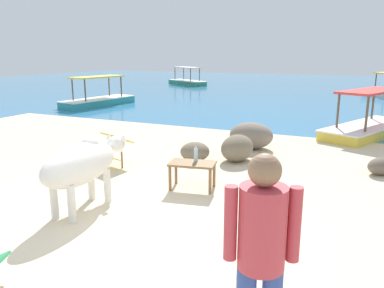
{
  "coord_description": "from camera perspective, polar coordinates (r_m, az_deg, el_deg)",
  "views": [
    {
      "loc": [
        2.75,
        -3.59,
        2.28
      ],
      "look_at": [
        -0.26,
        3.0,
        0.55
      ],
      "focal_mm": 35.57,
      "sensor_mm": 36.0,
      "label": 1
    }
  ],
  "objects": [
    {
      "name": "sand_beach",
      "position": [
        5.05,
        -11.86,
        -13.44
      ],
      "size": [
        18.0,
        14.0,
        0.04
      ],
      "primitive_type": "cube",
      "color": "beige",
      "rests_on": "ground"
    },
    {
      "name": "water_surface",
      "position": [
        25.84,
        18.51,
        7.68
      ],
      "size": [
        60.0,
        36.0,
        0.03
      ],
      "primitive_type": "cube",
      "color": "teal",
      "rests_on": "ground"
    },
    {
      "name": "cow",
      "position": [
        5.7,
        -16.09,
        -2.86
      ],
      "size": [
        0.59,
        1.86,
        1.05
      ],
      "rotation": [
        0.0,
        0.0,
        1.6
      ],
      "color": "silver",
      "rests_on": "sand_beach"
    },
    {
      "name": "low_bench_table",
      "position": [
        6.38,
        0.05,
        -3.47
      ],
      "size": [
        0.83,
        0.57,
        0.46
      ],
      "rotation": [
        0.0,
        0.0,
        0.19
      ],
      "color": "brown",
      "rests_on": "sand_beach"
    },
    {
      "name": "bottle",
      "position": [
        6.4,
        0.58,
        -1.59
      ],
      "size": [
        0.07,
        0.07,
        0.3
      ],
      "color": "#A3C6D1",
      "rests_on": "low_bench_table"
    },
    {
      "name": "deck_chair_far",
      "position": [
        7.83,
        -12.01,
        -0.57
      ],
      "size": [
        0.73,
        0.89,
        0.68
      ],
      "rotation": [
        0.0,
        0.0,
        4.42
      ],
      "color": "brown",
      "rests_on": "sand_beach"
    },
    {
      "name": "person_standing",
      "position": [
        2.7,
        10.32,
        -15.37
      ],
      "size": [
        0.48,
        0.32,
        1.62
      ],
      "rotation": [
        0.0,
        0.0,
        5.09
      ],
      "color": "#334C99",
      "rests_on": "sand_beach"
    },
    {
      "name": "shore_rock_large",
      "position": [
        8.1,
        0.44,
        -1.15
      ],
      "size": [
        0.71,
        0.72,
        0.4
      ],
      "primitive_type": "ellipsoid",
      "rotation": [
        0.0,
        0.0,
        1.42
      ],
      "color": "#756651",
      "rests_on": "sand_beach"
    },
    {
      "name": "shore_rock_medium",
      "position": [
        8.13,
        6.8,
        -0.6
      ],
      "size": [
        0.72,
        0.95,
        0.56
      ],
      "primitive_type": "ellipsoid",
      "rotation": [
        0.0,
        0.0,
        1.48
      ],
      "color": "#756651",
      "rests_on": "sand_beach"
    },
    {
      "name": "shore_rock_small",
      "position": [
        9.26,
        8.85,
        1.26
      ],
      "size": [
        1.06,
        0.87,
        0.63
      ],
      "primitive_type": "ellipsoid",
      "rotation": [
        0.0,
        0.0,
        0.02
      ],
      "color": "gray",
      "rests_on": "sand_beach"
    },
    {
      "name": "shore_rock_flat",
      "position": [
        8.04,
        26.44,
        -3.0
      ],
      "size": [
        0.65,
        0.69,
        0.32
      ],
      "primitive_type": "ellipsoid",
      "rotation": [
        0.0,
        0.0,
        0.94
      ],
      "color": "#6B5B4C",
      "rests_on": "sand_beach"
    },
    {
      "name": "boat_green",
      "position": [
        28.66,
        -0.76,
        9.44
      ],
      "size": [
        3.72,
        2.93,
        1.29
      ],
      "rotation": [
        0.0,
        0.0,
        5.72
      ],
      "color": "#338E66",
      "rests_on": "water_surface"
    },
    {
      "name": "boat_yellow",
      "position": [
        11.79,
        24.93,
        2.46
      ],
      "size": [
        2.53,
        3.83,
        1.29
      ],
      "rotation": [
        0.0,
        0.0,
        1.16
      ],
      "color": "gold",
      "rests_on": "water_surface"
    },
    {
      "name": "boat_teal",
      "position": [
        17.57,
        -13.85,
        6.54
      ],
      "size": [
        1.66,
        3.8,
        1.29
      ],
      "rotation": [
        0.0,
        0.0,
        1.43
      ],
      "color": "teal",
      "rests_on": "water_surface"
    }
  ]
}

